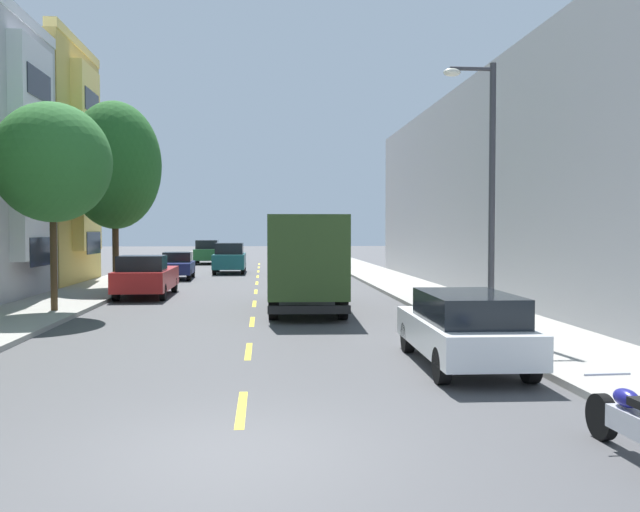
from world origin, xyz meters
TOP-DOWN VIEW (x-y plane):
  - ground_plane at (0.00, 30.00)m, footprint 160.00×160.00m
  - sidewalk_left at (-7.10, 28.00)m, footprint 3.20×120.00m
  - sidewalk_right at (7.10, 28.00)m, footprint 3.20×120.00m
  - lane_centerline_dashes at (0.00, 24.50)m, footprint 0.14×47.20m
  - apartment_block_opposite at (13.70, 20.00)m, footprint 10.00×36.00m
  - street_tree_second at (-6.40, 14.24)m, footprint 3.73×3.73m
  - street_tree_third at (-6.40, 23.51)m, footprint 4.20×4.20m
  - street_lamp at (5.95, 8.49)m, footprint 1.35×0.28m
  - delivery_box_truck at (1.79, 14.73)m, footprint 2.68×7.62m
  - parked_wagon_white at (4.31, 4.86)m, footprint 1.93×4.74m
  - parked_suv_forest at (-4.23, 47.96)m, footprint 2.05×4.84m
  - parked_sedan_orange at (4.48, 53.43)m, footprint 1.87×4.53m
  - parked_pickup_red at (-4.44, 19.99)m, footprint 2.05×5.32m
  - parked_suv_burgundy at (4.25, 41.95)m, footprint 1.98×4.81m
  - parked_hatchback_champagne at (4.21, 35.71)m, footprint 1.80×4.03m
  - parked_hatchback_navy at (-4.47, 30.31)m, footprint 1.86×4.05m
  - moving_teal_sedan at (-1.80, 35.41)m, footprint 1.95×4.80m
  - parked_motorcycle at (4.75, -0.64)m, footprint 0.62×2.05m

SIDE VIEW (x-z plane):
  - ground_plane at x=0.00m, z-range 0.00..0.00m
  - lane_centerline_dashes at x=0.00m, z-range 0.00..0.01m
  - sidewalk_left at x=-7.10m, z-range 0.00..0.14m
  - sidewalk_right at x=7.10m, z-range 0.00..0.14m
  - parked_motorcycle at x=4.75m, z-range -0.04..0.86m
  - parked_sedan_orange at x=4.48m, z-range 0.03..1.46m
  - parked_hatchback_champagne at x=4.21m, z-range 0.01..1.51m
  - parked_hatchback_navy at x=-4.47m, z-range 0.01..1.51m
  - parked_wagon_white at x=4.31m, z-range 0.05..1.55m
  - parked_pickup_red at x=-4.44m, z-range -0.04..1.69m
  - parked_suv_forest at x=-4.23m, z-range 0.02..1.95m
  - parked_suv_burgundy at x=4.25m, z-range 0.02..1.95m
  - moving_teal_sedan at x=-1.80m, z-range 0.02..1.95m
  - delivery_box_truck at x=1.79m, z-range 0.24..3.43m
  - street_lamp at x=5.95m, z-range 0.68..7.46m
  - apartment_block_opposite at x=13.70m, z-range 0.00..8.93m
  - street_tree_second at x=-6.40m, z-range 1.55..8.23m
  - street_tree_third at x=-6.40m, z-range 1.45..9.91m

